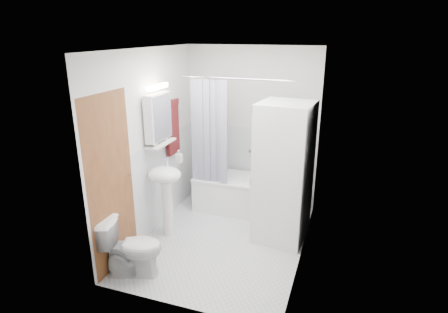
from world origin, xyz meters
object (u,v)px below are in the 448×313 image
(bathtub, at_px, (241,192))
(sink, at_px, (166,185))
(toilet, at_px, (132,247))
(washer_dryer, at_px, (283,173))

(bathtub, distance_m, sink, 1.30)
(sink, height_order, toilet, sink)
(bathtub, relative_size, toilet, 2.03)
(bathtub, xyz_separation_m, sink, (-0.71, -1.00, 0.42))
(sink, relative_size, washer_dryer, 0.58)
(toilet, bearing_deg, bathtub, -36.57)
(sink, distance_m, washer_dryer, 1.50)
(washer_dryer, relative_size, toilet, 2.68)
(bathtub, xyz_separation_m, toilet, (-0.68, -1.90, 0.04))
(washer_dryer, xyz_separation_m, toilet, (-1.40, -1.32, -0.57))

